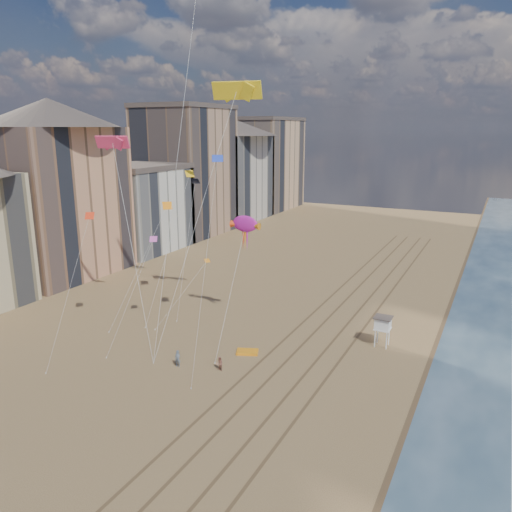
% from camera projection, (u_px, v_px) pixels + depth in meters
% --- Properties ---
extents(ground, '(260.00, 260.00, 0.00)m').
position_uv_depth(ground, '(156.00, 476.00, 35.24)').
color(ground, brown).
rests_on(ground, ground).
extents(wet_sand, '(260.00, 260.00, 0.00)m').
position_uv_depth(wet_sand, '(481.00, 327.00, 61.65)').
color(wet_sand, '#42301E').
rests_on(wet_sand, ground).
extents(tracks, '(7.68, 120.00, 0.01)m').
position_uv_depth(tracks, '(327.00, 332.00, 60.11)').
color(tracks, brown).
rests_on(tracks, ground).
extents(buildings, '(34.72, 131.35, 29.00)m').
position_uv_depth(buildings, '(171.00, 177.00, 108.49)').
color(buildings, '#C6B284').
rests_on(buildings, ground).
extents(lifeguard_stand, '(1.93, 1.93, 3.48)m').
position_uv_depth(lifeguard_stand, '(383.00, 324.00, 55.60)').
color(lifeguard_stand, white).
rests_on(lifeguard_stand, ground).
extents(grounded_kite, '(2.72, 2.25, 0.27)m').
position_uv_depth(grounded_kite, '(247.00, 352.00, 54.43)').
color(grounded_kite, orange).
rests_on(grounded_kite, ground).
extents(show_kite, '(3.85, 5.81, 16.22)m').
position_uv_depth(show_kite, '(245.00, 224.00, 59.00)').
color(show_kite, '#B61C97').
rests_on(show_kite, ground).
extents(kite_flyer_a, '(0.67, 0.45, 1.78)m').
position_uv_depth(kite_flyer_a, '(178.00, 359.00, 51.15)').
color(kite_flyer_a, slate).
rests_on(kite_flyer_a, ground).
extents(kite_flyer_b, '(0.87, 0.78, 1.48)m').
position_uv_depth(kite_flyer_b, '(220.00, 364.00, 50.35)').
color(kite_flyer_b, '#9B604F').
rests_on(kite_flyer_b, ground).
extents(parafoils, '(19.32, 5.61, 17.80)m').
position_uv_depth(parafoils, '(193.00, 58.00, 53.07)').
color(parafoils, black).
rests_on(parafoils, ground).
extents(small_kites, '(15.88, 16.10, 14.62)m').
position_uv_depth(small_kites, '(176.00, 198.00, 60.00)').
color(small_kites, red).
rests_on(small_kites, ground).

